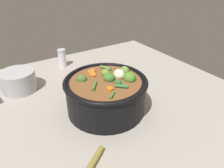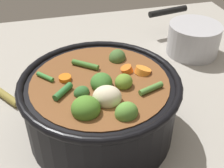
{
  "view_description": "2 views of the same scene",
  "coord_description": "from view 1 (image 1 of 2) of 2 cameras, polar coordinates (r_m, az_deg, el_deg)",
  "views": [
    {
      "loc": [
        -0.31,
        -0.52,
        0.45
      ],
      "look_at": [
        0.01,
        -0.02,
        0.11
      ],
      "focal_mm": 34.18,
      "sensor_mm": 36.0,
      "label": 1
    },
    {
      "loc": [
        0.39,
        -0.08,
        0.4
      ],
      "look_at": [
        0.01,
        0.02,
        0.11
      ],
      "focal_mm": 47.04,
      "sensor_mm": 36.0,
      "label": 2
    }
  ],
  "objects": [
    {
      "name": "small_saucepan",
      "position": [
        0.92,
        -23.96,
        0.72
      ],
      "size": [
        0.21,
        0.15,
        0.08
      ],
      "color": "#ADADB2",
      "rests_on": "ground_plane"
    },
    {
      "name": "cooking_pot",
      "position": [
        0.72,
        -1.62,
        -2.7
      ],
      "size": [
        0.28,
        0.28,
        0.14
      ],
      "color": "black",
      "rests_on": "ground_plane"
    },
    {
      "name": "ground_plane",
      "position": [
        0.76,
        -1.6,
        -6.76
      ],
      "size": [
        1.1,
        1.1,
        0.0
      ],
      "primitive_type": "plane",
      "color": "#9E998E"
    },
    {
      "name": "salt_shaker",
      "position": [
        1.08,
        -13.2,
        6.81
      ],
      "size": [
        0.04,
        0.04,
        0.09
      ],
      "color": "silver",
      "rests_on": "ground_plane"
    }
  ]
}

